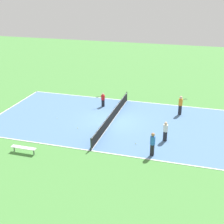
{
  "coord_description": "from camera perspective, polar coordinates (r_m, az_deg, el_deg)",
  "views": [
    {
      "loc": [
        24.38,
        7.13,
        11.34
      ],
      "look_at": [
        0.0,
        0.0,
        0.9
      ],
      "focal_mm": 50.0,
      "sensor_mm": 36.0,
      "label": 1
    }
  ],
  "objects": [
    {
      "name": "ground_plane",
      "position": [
        27.82,
        0.0,
        -1.71
      ],
      "size": [
        80.0,
        80.0,
        0.0
      ],
      "primitive_type": "plane",
      "color": "#47843D"
    },
    {
      "name": "court_surface",
      "position": [
        27.81,
        0.0,
        -1.7
      ],
      "size": [
        11.2,
        21.23,
        0.02
      ],
      "color": "#4C729E",
      "rests_on": "ground_plane"
    },
    {
      "name": "tennis_net",
      "position": [
        27.61,
        0.0,
        -0.73
      ],
      "size": [
        11.0,
        0.1,
        0.97
      ],
      "color": "black",
      "rests_on": "court_surface"
    },
    {
      "name": "bench",
      "position": [
        23.5,
        -15.86,
        -6.36
      ],
      "size": [
        0.36,
        1.9,
        0.45
      ],
      "rotation": [
        0.0,
        0.0,
        1.57
      ],
      "color": "silver",
      "rests_on": "ground_plane"
    },
    {
      "name": "player_near_blue",
      "position": [
        22.13,
        7.43,
        -5.56
      ],
      "size": [
        0.42,
        0.42,
        1.79
      ],
      "rotation": [
        0.0,
        0.0,
        4.54
      ],
      "color": "black",
      "rests_on": "court_surface"
    },
    {
      "name": "player_coach_red",
      "position": [
        30.9,
        -1.68,
        2.41
      ],
      "size": [
        0.87,
        0.92,
        1.4
      ],
      "rotation": [
        0.0,
        0.0,
        5.44
      ],
      "color": "black",
      "rests_on": "court_surface"
    },
    {
      "name": "player_center_orange",
      "position": [
        29.5,
        12.42,
        1.47
      ],
      "size": [
        0.92,
        0.86,
        1.83
      ],
      "rotation": [
        0.0,
        0.0,
        2.44
      ],
      "color": "black",
      "rests_on": "court_surface"
    },
    {
      "name": "player_far_white",
      "position": [
        24.37,
        9.74,
        -3.29
      ],
      "size": [
        0.5,
        0.5,
        1.6
      ],
      "rotation": [
        0.0,
        0.0,
        5.31
      ],
      "color": "black",
      "rests_on": "court_surface"
    },
    {
      "name": "tennis_ball_near_net",
      "position": [
        26.56,
        -6.3,
        -2.94
      ],
      "size": [
        0.07,
        0.07,
        0.07
      ],
      "primitive_type": "sphere",
      "color": "#CCE033",
      "rests_on": "court_surface"
    },
    {
      "name": "tennis_ball_midcourt",
      "position": [
        23.99,
        4.35,
        -5.78
      ],
      "size": [
        0.07,
        0.07,
        0.07
      ],
      "primitive_type": "sphere",
      "color": "#CCE033",
      "rests_on": "court_surface"
    },
    {
      "name": "tennis_ball_far_baseline",
      "position": [
        28.71,
        -10.03,
        -1.16
      ],
      "size": [
        0.07,
        0.07,
        0.07
      ],
      "primitive_type": "sphere",
      "color": "#CCE033",
      "rests_on": "court_surface"
    }
  ]
}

